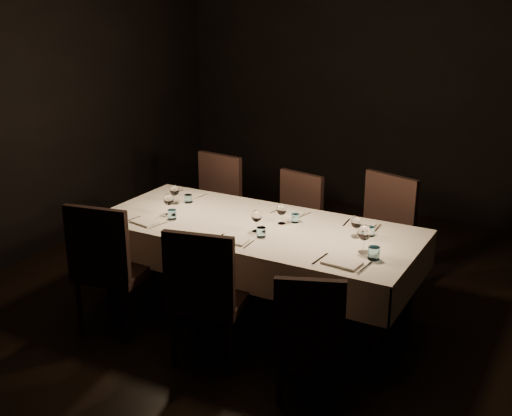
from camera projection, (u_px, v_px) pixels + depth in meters
The scene contains 14 objects.
room at pixel (256, 131), 4.72m from camera, with size 5.01×6.01×3.01m.
dining_table at pixel (256, 234), 4.99m from camera, with size 2.52×1.12×0.76m.
chair_near_left at pixel (109, 263), 4.76m from camera, with size 0.58×0.58×1.04m.
place_setting_near_left at pixel (162, 210), 5.09m from camera, with size 0.33×0.40×0.17m.
chair_near_center at pixel (206, 291), 4.34m from camera, with size 0.58×0.58×1.02m.
place_setting_near_center at pixel (251, 227), 4.73m from camera, with size 0.31×0.39×0.17m.
chair_near_right at pixel (309, 330), 3.95m from camera, with size 0.55×0.55×0.89m.
place_setting_near_right at pixel (360, 246), 4.34m from camera, with size 0.37×0.42×0.20m.
chair_far_left at pixel (212, 205), 6.07m from camera, with size 0.55×0.55×1.02m.
place_setting_far_left at pixel (182, 194), 5.51m from camera, with size 0.31×0.39×0.16m.
chair_far_center at pixel (293, 221), 5.75m from camera, with size 0.54×0.54×0.94m.
place_setting_far_center at pixel (288, 213), 5.05m from camera, with size 0.30×0.39×0.16m.
chair_far_right at pixel (380, 233), 5.34m from camera, with size 0.62×0.62×1.04m.
place_setting_far_right at pixel (361, 225), 4.77m from camera, with size 0.30×0.39×0.16m.
Camera 1 is at (2.24, -4.08, 2.49)m, focal length 45.00 mm.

